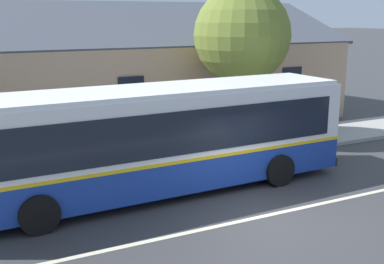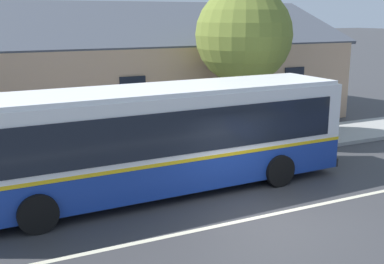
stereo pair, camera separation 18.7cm
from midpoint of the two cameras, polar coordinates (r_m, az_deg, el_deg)
ground_plane at (r=13.06m, az=8.48°, el=-9.76°), size 300.00×300.00×0.00m
sidewalk_far at (r=17.97m, az=-2.47°, el=-2.79°), size 60.00×3.00×0.15m
lane_divider_stripe at (r=13.05m, az=8.48°, el=-9.74°), size 60.00×0.16×0.01m
community_building at (r=25.06m, az=-11.62°, el=6.24°), size 23.81×11.02×6.88m
transit_bus at (r=13.98m, az=-5.53°, el=-0.75°), size 12.52×3.02×3.15m
street_tree_primary at (r=19.91m, az=5.70°, el=11.31°), size 3.95×3.95×6.36m
bus_stop_sign at (r=18.85m, az=10.57°, el=2.67°), size 0.36×0.07×2.40m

